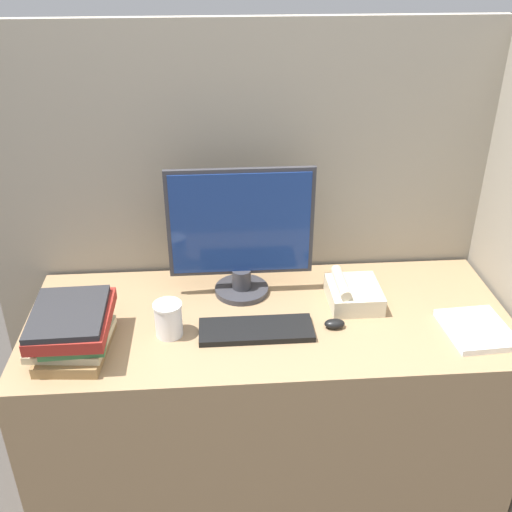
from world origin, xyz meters
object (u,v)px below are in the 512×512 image
Objects in this scene: keyboard at (256,330)px; coffee_cup at (168,319)px; book_stack at (73,330)px; monitor at (241,236)px; desk_telephone at (353,293)px; mouse at (335,324)px.

coffee_cup reaches higher than keyboard.
keyboard is at bearing 5.00° from book_stack.
monitor is 0.38m from coffee_cup.
desk_telephone is at bearing 12.43° from book_stack.
keyboard is 0.28m from coffee_cup.
coffee_cup is 0.58× the size of desk_telephone.
coffee_cup is at bearing -167.41° from desk_telephone.
book_stack is 0.93m from desk_telephone.
mouse is at bearing -0.35° from coffee_cup.
monitor is at bearing 97.61° from keyboard.
monitor is 2.48× the size of desk_telephone.
desk_telephone is (0.91, 0.20, -0.04)m from book_stack.
coffee_cup is (-0.53, 0.00, 0.04)m from mouse.
monitor reaches higher than coffee_cup.
desk_telephone reaches higher than keyboard.
keyboard is 0.57m from book_stack.
mouse is at bearing -122.10° from desk_telephone.
book_stack is (-0.53, -0.30, -0.15)m from monitor.
coffee_cup is 0.38× the size of book_stack.
mouse is (0.26, 0.01, 0.00)m from keyboard.
keyboard is 0.26m from mouse.
keyboard is 1.20× the size of book_stack.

